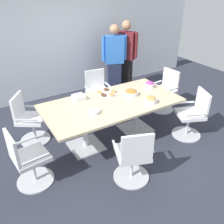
% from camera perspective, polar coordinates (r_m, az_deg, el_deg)
% --- Properties ---
extents(ground_plane, '(10.00, 10.00, 0.01)m').
position_cam_1_polar(ground_plane, '(4.55, 0.00, -6.10)').
color(ground_plane, '#2D303D').
extents(back_wall, '(8.00, 0.10, 2.80)m').
position_cam_1_polar(back_wall, '(6.01, -12.56, 16.88)').
color(back_wall, silver).
rests_on(back_wall, ground).
extents(conference_table, '(2.40, 1.20, 0.75)m').
position_cam_1_polar(conference_table, '(4.21, 0.00, 0.89)').
color(conference_table, '#CCB793').
rests_on(conference_table, ground).
extents(office_chair_0, '(0.69, 0.69, 0.91)m').
position_cam_1_polar(office_chair_0, '(3.45, 5.10, -11.01)').
color(office_chair_0, silver).
rests_on(office_chair_0, ground).
extents(office_chair_1, '(0.71, 0.71, 0.91)m').
position_cam_1_polar(office_chair_1, '(4.64, 18.63, -1.02)').
color(office_chair_1, silver).
rests_on(office_chair_1, ground).
extents(office_chair_2, '(0.58, 0.58, 0.91)m').
position_cam_1_polar(office_chair_2, '(5.47, 12.53, 4.58)').
color(office_chair_2, silver).
rests_on(office_chair_2, ground).
extents(office_chair_3, '(0.60, 0.60, 0.91)m').
position_cam_1_polar(office_chair_3, '(5.29, -3.41, 4.40)').
color(office_chair_3, silver).
rests_on(office_chair_3, ground).
extents(office_chair_4, '(0.75, 0.75, 0.91)m').
position_cam_1_polar(office_chair_4, '(4.51, -19.22, -2.08)').
color(office_chair_4, silver).
rests_on(office_chair_4, ground).
extents(office_chair_5, '(0.59, 0.59, 0.91)m').
position_cam_1_polar(office_chair_5, '(3.59, -19.57, -11.05)').
color(office_chair_5, silver).
rests_on(office_chair_5, ground).
extents(person_standing_0, '(0.60, 0.35, 1.73)m').
position_cam_1_polar(person_standing_0, '(5.94, 0.55, 12.44)').
color(person_standing_0, '#232842').
rests_on(person_standing_0, ground).
extents(person_standing_1, '(0.42, 0.56, 1.78)m').
position_cam_1_polar(person_standing_1, '(6.17, 3.29, 13.34)').
color(person_standing_1, black).
rests_on(person_standing_1, ground).
extents(snack_bowl_pretzels, '(0.26, 0.26, 0.10)m').
position_cam_1_polar(snack_bowl_pretzels, '(4.42, 4.62, 4.71)').
color(snack_bowl_pretzels, white).
rests_on(snack_bowl_pretzels, conference_table).
extents(snack_bowl_candy_mix, '(0.19, 0.19, 0.12)m').
position_cam_1_polar(snack_bowl_candy_mix, '(4.78, 9.03, 6.56)').
color(snack_bowl_candy_mix, white).
rests_on(snack_bowl_candy_mix, conference_table).
extents(snack_bowl_cookies, '(0.22, 0.22, 0.11)m').
position_cam_1_polar(snack_bowl_cookies, '(4.18, 9.29, 2.96)').
color(snack_bowl_cookies, white).
rests_on(snack_bowl_cookies, conference_table).
extents(donut_platter, '(0.36, 0.36, 0.04)m').
position_cam_1_polar(donut_platter, '(4.46, -1.23, 4.60)').
color(donut_platter, white).
rests_on(donut_platter, conference_table).
extents(plate_stack, '(0.18, 0.18, 0.05)m').
position_cam_1_polar(plate_stack, '(3.81, -4.36, 0.07)').
color(plate_stack, white).
rests_on(plate_stack, conference_table).
extents(napkin_pile, '(0.20, 0.20, 0.09)m').
position_cam_1_polar(napkin_pile, '(4.26, -7.98, 3.51)').
color(napkin_pile, white).
rests_on(napkin_pile, conference_table).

